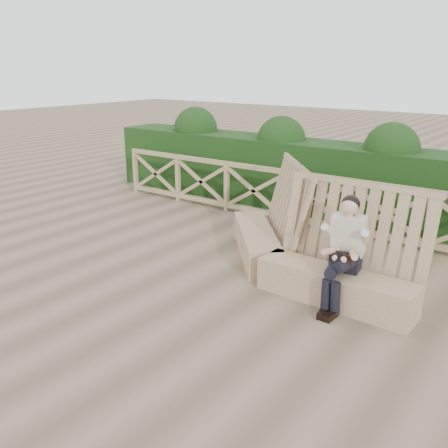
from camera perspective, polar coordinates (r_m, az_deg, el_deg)
The scene contains 5 objects.
ground at distance 7.29m, azimuth -2.48°, elevation -7.39°, with size 60.00×60.00×0.00m, color brown.
bench at distance 7.65m, azimuth 8.27°, elevation -3.07°, with size 3.81×2.27×1.60m.
woman at distance 6.74m, azimuth 13.60°, elevation -2.75°, with size 0.47×0.94×1.50m.
guardrail at distance 9.90m, azimuth 10.33°, elevation 2.58°, with size 10.10×0.09×1.10m.
hedge at distance 10.92m, azimuth 13.24°, elevation 4.87°, with size 12.00×1.20×1.50m, color black.
Camera 1 is at (4.19, -5.11, 3.10)m, focal length 40.00 mm.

